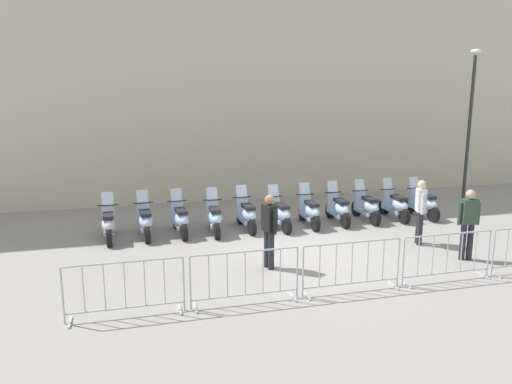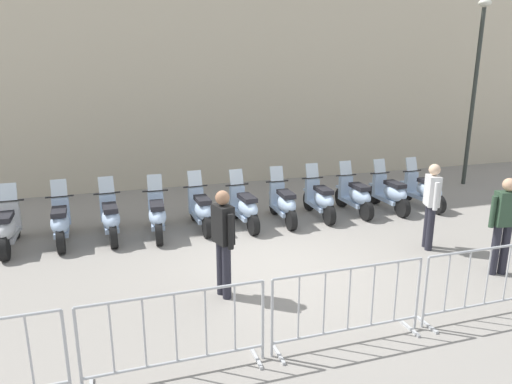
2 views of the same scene
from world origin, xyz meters
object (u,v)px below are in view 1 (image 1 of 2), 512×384
Objects in this scene: motorcycle_1 at (145,222)px; officer_by_barriers at (468,220)px; motorcycle_4 at (247,215)px; motorcycle_5 at (280,214)px; barrier_segment_0 at (125,290)px; barrier_segment_1 at (245,278)px; motorcycle_9 at (395,205)px; motorcycle_7 at (339,209)px; motorcycle_6 at (310,212)px; motorcycle_10 at (423,204)px; street_lamp at (471,110)px; barrier_segment_3 at (447,258)px; motorcycle_0 at (109,225)px; barrier_segment_2 at (352,267)px; officer_mid_plaza at (269,227)px; motorcycle_3 at (214,218)px; officer_near_row_end at (420,208)px; motorcycle_8 at (367,207)px; motorcycle_2 at (180,220)px.

officer_by_barriers is (7.20, -4.26, 0.53)m from motorcycle_1.
motorcycle_4 is (2.90, -0.16, 0.00)m from motorcycle_1.
motorcycle_4 is 0.98m from motorcycle_5.
barrier_segment_1 is (2.22, -0.12, 0.00)m from barrier_segment_0.
motorcycle_7 is at bearing 176.58° from motorcycle_9.
motorcycle_6 is 1.00× the size of motorcycle_10.
officer_by_barriers is at bearing 4.61° from barrier_segment_0.
barrier_segment_1 is at bearing -149.28° from street_lamp.
barrier_segment_1 and barrier_segment_3 have the same top height.
motorcycle_6 is (4.82, -0.37, 0.00)m from motorcycle_1.
motorcycle_7 is 0.81× the size of barrier_segment_3.
motorcycle_0 reaches higher than barrier_segment_2.
officer_mid_plaza is (3.30, 1.57, 0.46)m from barrier_segment_0.
motorcycle_1 reaches higher than barrier_segment_2.
motorcycle_5 is 1.00× the size of officer_mid_plaza.
motorcycle_9 and motorcycle_10 have the same top height.
officer_near_row_end is (4.95, -2.63, 0.53)m from motorcycle_3.
motorcycle_1 is at bearing 137.94° from barrier_segment_3.
motorcycle_0 is at bearing 179.79° from motorcycle_1.
motorcycle_5 and motorcycle_9 have the same top height.
motorcycle_8 is 0.81× the size of barrier_segment_2.
motorcycle_0 and motorcycle_4 have the same top height.
motorcycle_5 is at bearing -179.87° from motorcycle_7.
motorcycle_4 is 0.81× the size of barrier_segment_3.
motorcycle_0 is 1.00× the size of motorcycle_8.
barrier_segment_0 is (-9.54, -4.35, 0.07)m from motorcycle_10.
motorcycle_10 is 0.80× the size of barrier_segment_1.
officer_near_row_end is 1.00× the size of officer_mid_plaza.
motorcycle_0 and motorcycle_2 have the same top height.
barrier_segment_2 is (2.22, -0.12, 0.00)m from barrier_segment_1.
barrier_segment_0 is (-6.63, -4.56, 0.07)m from motorcycle_7.
officer_by_barriers reaches higher than barrier_segment_3.
barrier_segment_2 is (-5.09, -4.58, 0.07)m from motorcycle_10.
motorcycle_6 is 0.32× the size of street_lamp.
motorcycle_0 is 0.81× the size of barrier_segment_1.
motorcycle_0 is 2.90m from motorcycle_3.
motorcycle_8 is at bearing -0.36° from motorcycle_5.
motorcycle_7 is 0.81× the size of barrier_segment_0.
officer_mid_plaza reaches higher than barrier_segment_2.
motorcycle_1 and motorcycle_7 have the same top height.
motorcycle_1 is at bearing 175.66° from motorcycle_2.
street_lamp is at bearing 25.72° from officer_mid_plaza.
motorcycle_6 is at bearing 121.40° from officer_by_barriers.
barrier_segment_1 is at bearing 177.02° from barrier_segment_2.
motorcycle_0 is at bearing -175.03° from street_lamp.
motorcycle_4 is 1.00× the size of motorcycle_6.
street_lamp is at bearing 5.39° from motorcycle_1.
motorcycle_0 is 1.00× the size of motorcycle_7.
motorcycle_6 is at bearing -0.67° from motorcycle_5.
motorcycle_1 is 1.00× the size of motorcycle_5.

